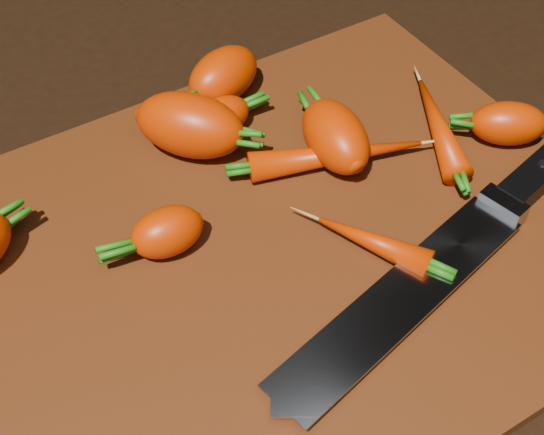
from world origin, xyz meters
TOP-DOWN VIEW (x-y plane):
  - ground at (0.00, 0.00)m, footprint 2.00×2.00m
  - cutting_board at (0.00, 0.00)m, footprint 0.50×0.40m
  - carrot_1 at (-0.07, 0.04)m, footprint 0.06×0.04m
  - carrot_2 at (-0.01, 0.12)m, footprint 0.10×0.10m
  - carrot_3 at (0.09, 0.05)m, footprint 0.06×0.09m
  - carrot_4 at (0.05, 0.17)m, footprint 0.08×0.07m
  - carrot_5 at (0.03, 0.13)m, footprint 0.05×0.03m
  - carrot_6 at (0.22, -0.00)m, footprint 0.07×0.07m
  - carrot_7 at (0.17, 0.03)m, footprint 0.07×0.12m
  - carrot_8 at (0.08, 0.04)m, footprint 0.14×0.07m
  - carrot_9 at (0.05, -0.04)m, footprint 0.06×0.09m
  - knife at (0.06, -0.09)m, footprint 0.37×0.12m

SIDE VIEW (x-z plane):
  - ground at x=0.00m, z-range -0.01..0.00m
  - cutting_board at x=0.00m, z-range 0.00..0.01m
  - knife at x=0.06m, z-range 0.01..0.03m
  - carrot_9 at x=0.05m, z-range 0.01..0.03m
  - carrot_7 at x=0.17m, z-range 0.01..0.04m
  - carrot_8 at x=0.08m, z-range 0.01..0.04m
  - carrot_5 at x=0.03m, z-range 0.01..0.04m
  - carrot_1 at x=-0.07m, z-range 0.01..0.05m
  - carrot_6 at x=0.22m, z-range 0.01..0.05m
  - carrot_4 at x=0.05m, z-range 0.01..0.06m
  - carrot_3 at x=0.09m, z-range 0.01..0.06m
  - carrot_2 at x=-0.01m, z-range 0.01..0.06m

